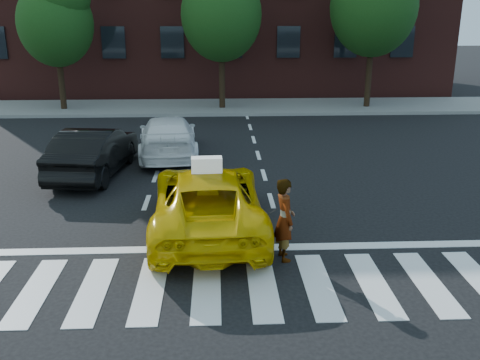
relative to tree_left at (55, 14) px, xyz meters
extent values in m
plane|color=black|center=(6.97, -17.00, -4.44)|extent=(120.00, 120.00, 0.00)
cube|color=silver|center=(6.97, -17.00, -4.43)|extent=(13.00, 2.40, 0.01)
cube|color=silver|center=(6.97, -15.40, -4.43)|extent=(12.00, 0.30, 0.01)
cube|color=slate|center=(6.97, 0.50, -4.37)|extent=(30.00, 4.00, 0.15)
cylinder|color=black|center=(-0.03, 0.00, -2.82)|extent=(0.28, 0.28, 3.25)
ellipsoid|color=#163B10|center=(-0.03, 0.00, -0.41)|extent=(3.38, 3.38, 3.89)
sphere|color=#163B10|center=(-0.38, 0.25, 0.43)|extent=(2.34, 2.34, 2.34)
cylinder|color=black|center=(7.47, 0.00, -2.67)|extent=(0.28, 0.28, 3.55)
ellipsoid|color=#163B10|center=(7.47, 0.00, -0.04)|extent=(3.69, 3.69, 4.25)
cylinder|color=black|center=(14.47, 0.00, -2.52)|extent=(0.28, 0.28, 3.85)
ellipsoid|color=#163B10|center=(14.47, 0.00, 0.33)|extent=(4.00, 4.00, 4.60)
imported|color=#D5AC04|center=(6.96, -14.40, -3.73)|extent=(2.56, 5.19, 1.42)
imported|color=black|center=(3.57, -10.13, -3.73)|extent=(2.01, 4.48, 1.43)
imported|color=white|center=(5.57, -8.11, -3.78)|extent=(2.25, 4.71, 1.32)
imported|color=#999999|center=(8.48, -15.90, -3.61)|extent=(0.49, 0.66, 1.66)
ellipsoid|color=#8F6549|center=(7.24, -15.90, -4.23)|extent=(0.51, 0.33, 0.26)
sphere|color=#8F6549|center=(7.02, -15.85, -4.17)|extent=(0.23, 0.23, 0.19)
sphere|color=#8F6549|center=(6.94, -15.84, -4.20)|extent=(0.11, 0.11, 0.09)
cylinder|color=#8F6549|center=(7.47, -15.94, -4.17)|extent=(0.14, 0.07, 0.11)
sphere|color=#8F6549|center=(7.03, -15.79, -4.11)|extent=(0.08, 0.08, 0.07)
sphere|color=#8F6549|center=(7.01, -15.91, -4.11)|extent=(0.08, 0.08, 0.07)
cylinder|color=#8F6549|center=(7.10, -15.93, -4.38)|extent=(0.06, 0.06, 0.13)
cylinder|color=#8F6549|center=(7.12, -15.81, -4.38)|extent=(0.06, 0.06, 0.13)
cylinder|color=#8F6549|center=(7.37, -15.98, -4.38)|extent=(0.06, 0.06, 0.13)
cylinder|color=#8F6549|center=(7.39, -15.87, -4.38)|extent=(0.06, 0.06, 0.13)
cube|color=white|center=(6.96, -14.60, -2.86)|extent=(0.66, 0.31, 0.32)
camera|label=1|loc=(7.18, -25.46, 0.33)|focal=40.00mm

